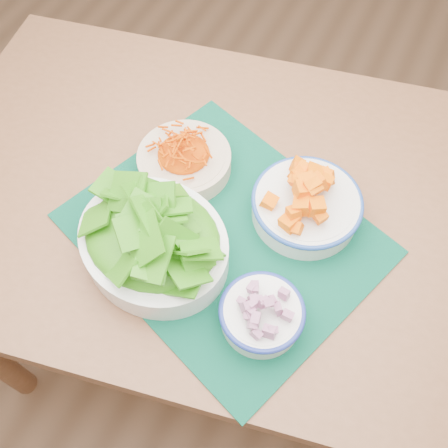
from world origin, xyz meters
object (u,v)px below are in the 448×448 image
object	(u,v)px
table	(216,221)
squash_bowl	(308,200)
lettuce_bowl	(153,238)
carrot_bowl	(184,158)
onion_bowl	(262,313)
placemat	(224,233)

from	to	relation	value
table	squash_bowl	bearing A→B (deg)	-3.00
table	squash_bowl	distance (m)	0.23
lettuce_bowl	table	bearing A→B (deg)	93.99
carrot_bowl	lettuce_bowl	world-z (taller)	lettuce_bowl
squash_bowl	table	bearing A→B (deg)	-172.73
table	carrot_bowl	xyz separation A→B (m)	(-0.07, 0.02, 0.14)
squash_bowl	onion_bowl	bearing A→B (deg)	-87.80
table	carrot_bowl	bearing A→B (deg)	153.80
carrot_bowl	onion_bowl	distance (m)	0.33
carrot_bowl	onion_bowl	bearing A→B (deg)	-41.01
carrot_bowl	lettuce_bowl	size ratio (longest dim) A/B	0.73
onion_bowl	placemat	bearing A→B (deg)	135.38
onion_bowl	lettuce_bowl	bearing A→B (deg)	170.86
squash_bowl	onion_bowl	xyz separation A→B (m)	(0.01, -0.22, -0.01)
lettuce_bowl	carrot_bowl	bearing A→B (deg)	118.28
table	lettuce_bowl	distance (m)	0.23
placemat	carrot_bowl	size ratio (longest dim) A/B	2.16
lettuce_bowl	onion_bowl	distance (m)	0.21
placemat	squash_bowl	xyz separation A→B (m)	(0.11, 0.10, 0.05)
carrot_bowl	squash_bowl	size ratio (longest dim) A/B	1.03
table	carrot_bowl	world-z (taller)	carrot_bowl
lettuce_bowl	onion_bowl	world-z (taller)	lettuce_bowl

